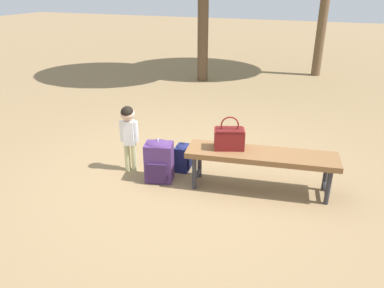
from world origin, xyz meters
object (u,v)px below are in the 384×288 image
object	(u,v)px
park_bench	(261,157)
backpack_small	(183,156)
child_standing	(129,129)
backpack_large	(159,160)
handbag	(229,138)

from	to	relation	value
park_bench	backpack_small	size ratio (longest dim) A/B	4.54
child_standing	backpack_small	distance (m)	0.73
backpack_large	park_bench	bearing A→B (deg)	-169.96
park_bench	handbag	distance (m)	0.40
handbag	backpack_small	xyz separation A→B (m)	(0.61, -0.15, -0.40)
park_bench	child_standing	distance (m)	1.56
park_bench	backpack_small	world-z (taller)	park_bench
handbag	backpack_large	bearing A→B (deg)	13.37
child_standing	backpack_large	distance (m)	0.52
handbag	backpack_small	size ratio (longest dim) A/B	1.02
handbag	backpack_small	bearing A→B (deg)	-13.73
backpack_large	backpack_small	distance (m)	0.37
handbag	backpack_small	distance (m)	0.74
park_bench	child_standing	bearing A→B (deg)	4.13
child_standing	park_bench	bearing A→B (deg)	-175.87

